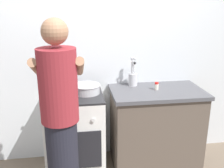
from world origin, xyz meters
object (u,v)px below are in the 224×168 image
utensil_crock (133,77)px  person (61,124)px  stove_range (75,133)px  pot (59,91)px  mixing_bowl (87,88)px  spice_bottle (157,86)px

utensil_crock → person: 1.12m
stove_range → utensil_crock: utensil_crock is taller
pot → person: person is taller
mixing_bowl → person: person is taller
utensil_crock → spice_bottle: bearing=-39.4°
mixing_bowl → utensil_crock: bearing=19.2°
pot → utensil_crock: bearing=15.7°
stove_range → mixing_bowl: bearing=5.1°
stove_range → pot: bearing=-168.1°
mixing_bowl → person: (-0.24, -0.62, -0.09)m
utensil_crock → person: bearing=-133.9°
stove_range → utensil_crock: size_ratio=2.71×
stove_range → spice_bottle: (0.89, 0.02, 0.49)m
pot → person: (0.04, -0.58, -0.09)m
spice_bottle → stove_range: bearing=-179.0°
pot → spice_bottle: (1.03, 0.05, -0.01)m
pot → person: size_ratio=0.15×
utensil_crock → person: person is taller
stove_range → mixing_bowl: (0.14, 0.01, 0.50)m
person → utensil_crock: bearing=46.1°
utensil_crock → pot: bearing=-164.3°
spice_bottle → pot: bearing=-177.5°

